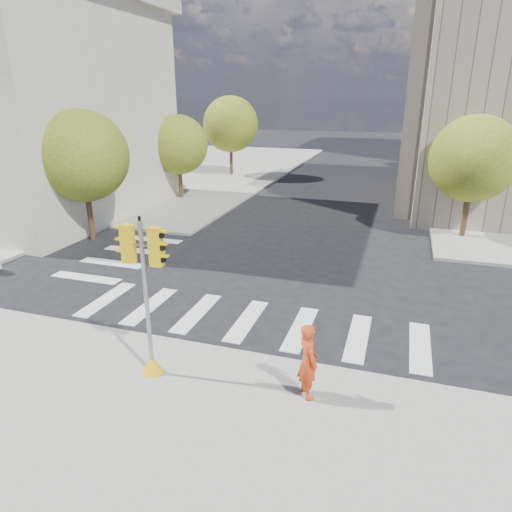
{
  "coord_description": "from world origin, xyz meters",
  "views": [
    {
      "loc": [
        4.3,
        -14.66,
        7.03
      ],
      "look_at": [
        0.05,
        -1.48,
        2.1
      ],
      "focal_mm": 32.0,
      "sensor_mm": 36.0,
      "label": 1
    }
  ],
  "objects": [
    {
      "name": "traffic_signal",
      "position": [
        -1.41,
        -5.76,
        1.92
      ],
      "size": [
        1.06,
        0.56,
        4.22
      ],
      "rotation": [
        0.0,
        0.0,
        -0.01
      ],
      "color": "#ECB80C",
      "rests_on": "sidewalk_near"
    },
    {
      "name": "tree_lw_far",
      "position": [
        -10.5,
        24.0,
        4.54
      ],
      "size": [
        4.8,
        4.8,
        6.95
      ],
      "color": "#382616",
      "rests_on": "ground"
    },
    {
      "name": "photographer",
      "position": [
        2.62,
        -5.46,
        1.11
      ],
      "size": [
        0.78,
        0.83,
        1.91
      ],
      "primitive_type": "imported",
      "rotation": [
        0.0,
        0.0,
        2.21
      ],
      "color": "red",
      "rests_on": "sidewalk_near"
    },
    {
      "name": "tree_lw_near",
      "position": [
        -10.5,
        4.0,
        4.2
      ],
      "size": [
        4.4,
        4.4,
        6.41
      ],
      "color": "#382616",
      "rests_on": "ground"
    },
    {
      "name": "tree_re_mid",
      "position": [
        7.5,
        22.0,
        4.35
      ],
      "size": [
        4.6,
        4.6,
        6.66
      ],
      "color": "#382616",
      "rests_on": "ground"
    },
    {
      "name": "tree_re_far",
      "position": [
        7.5,
        34.0,
        3.87
      ],
      "size": [
        4.0,
        4.0,
        5.88
      ],
      "color": "#382616",
      "rests_on": "ground"
    },
    {
      "name": "sidewalk_far_left",
      "position": [
        -20.0,
        26.0,
        0.07
      ],
      "size": [
        28.0,
        40.0,
        0.15
      ],
      "primitive_type": "cube",
      "color": "gray",
      "rests_on": "ground"
    },
    {
      "name": "lamp_near",
      "position": [
        8.0,
        14.0,
        4.58
      ],
      "size": [
        0.35,
        0.18,
        8.11
      ],
      "color": "black",
      "rests_on": "sidewalk_far_right"
    },
    {
      "name": "lamp_far",
      "position": [
        8.0,
        28.0,
        4.58
      ],
      "size": [
        0.35,
        0.18,
        8.11
      ],
      "color": "black",
      "rests_on": "sidewalk_far_right"
    },
    {
      "name": "tree_lw_mid",
      "position": [
        -10.5,
        14.0,
        3.76
      ],
      "size": [
        4.0,
        4.0,
        5.77
      ],
      "color": "#382616",
      "rests_on": "ground"
    },
    {
      "name": "ground",
      "position": [
        0.0,
        0.0,
        0.0
      ],
      "size": [
        160.0,
        160.0,
        0.0
      ],
      "primitive_type": "plane",
      "color": "black",
      "rests_on": "ground"
    },
    {
      "name": "tree_re_near",
      "position": [
        7.5,
        10.0,
        4.05
      ],
      "size": [
        4.2,
        4.2,
        6.16
      ],
      "color": "#382616",
      "rests_on": "ground"
    }
  ]
}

